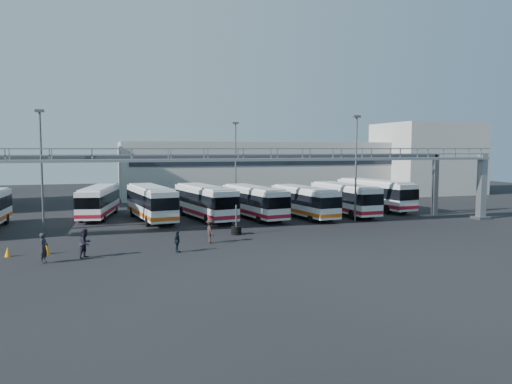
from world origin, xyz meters
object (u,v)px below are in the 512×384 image
object	(u,v)px
light_pole_left	(41,165)
bus_2	(99,201)
cone_left	(8,252)
cone_right	(47,248)
pedestrian_c	(211,231)
bus_7	(344,198)
pedestrian_a	(44,248)
light_pole_back	(236,160)
bus_3	(151,202)
bus_4	(205,201)
bus_8	(375,193)
pedestrian_b	(85,243)
light_pole_mid	(356,162)
tire_stack	(236,230)
bus_5	(254,201)
bus_6	(304,201)
pedestrian_d	(177,241)

from	to	relation	value
light_pole_left	bus_2	size ratio (longest dim) A/B	0.95
cone_left	cone_right	bearing A→B (deg)	3.16
pedestrian_c	bus_7	bearing A→B (deg)	-58.91
bus_2	pedestrian_a	xyz separation A→B (m)	(-3.11, -20.32, -0.82)
light_pole_back	bus_3	bearing A→B (deg)	-141.94
bus_4	cone_left	world-z (taller)	bus_4
pedestrian_c	cone_left	bearing A→B (deg)	89.81
bus_8	cone_left	distance (m)	38.99
bus_7	pedestrian_b	bearing A→B (deg)	-154.45
light_pole_mid	tire_stack	distance (m)	14.37
bus_5	pedestrian_b	size ratio (longest dim) A/B	5.71
bus_6	pedestrian_d	xyz separation A→B (m)	(-14.87, -13.51, -0.98)
pedestrian_c	pedestrian_d	world-z (taller)	pedestrian_c
light_pole_left	bus_4	bearing A→B (deg)	18.18
bus_5	bus_8	world-z (taller)	bus_8
bus_3	bus_7	world-z (taller)	bus_3
bus_2	cone_left	size ratio (longest dim) A/B	16.99
bus_3	pedestrian_a	size ratio (longest dim) A/B	6.02
bus_8	tire_stack	size ratio (longest dim) A/B	4.73
light_pole_left	light_pole_back	world-z (taller)	same
bus_4	cone_right	bearing A→B (deg)	-145.92
bus_2	pedestrian_d	distance (m)	20.21
bus_4	bus_8	world-z (taller)	bus_8
pedestrian_c	cone_right	xyz separation A→B (m)	(-11.32, -0.62, -0.54)
bus_6	bus_8	world-z (taller)	bus_8
bus_2	cone_left	xyz separation A→B (m)	(-5.60, -17.60, -1.45)
bus_2	pedestrian_c	xyz separation A→B (m)	(8.09, -16.85, -0.84)
light_pole_left	bus_4	distance (m)	15.63
bus_2	cone_right	distance (m)	17.82
bus_7	cone_right	bearing A→B (deg)	-159.95
bus_5	cone_left	xyz separation A→B (m)	(-20.61, -12.51, -1.47)
bus_6	bus_7	xyz separation A→B (m)	(4.97, 0.78, 0.08)
pedestrian_a	cone_right	xyz separation A→B (m)	(-0.12, 2.86, -0.57)
bus_2	bus_4	distance (m)	11.03
bus_5	bus_7	xyz separation A→B (m)	(10.05, -0.14, 0.03)
pedestrian_d	cone_right	world-z (taller)	pedestrian_d
light_pole_mid	bus_2	distance (m)	26.10
light_pole_mid	bus_3	world-z (taller)	light_pole_mid
bus_5	pedestrian_d	xyz separation A→B (m)	(-9.79, -14.42, -1.03)
bus_4	light_pole_back	bearing A→B (deg)	48.58
pedestrian_a	pedestrian_b	distance (m)	2.56
light_pole_mid	bus_7	size ratio (longest dim) A/B	0.93
bus_5	cone_right	size ratio (longest dim) A/B	14.40
light_pole_mid	cone_left	bearing A→B (deg)	-165.79
tire_stack	bus_2	bearing A→B (deg)	128.17
bus_8	pedestrian_d	distance (m)	30.33
bus_2	bus_6	bearing A→B (deg)	-5.66
light_pole_left	pedestrian_c	distance (m)	15.33
bus_4	bus_8	bearing A→B (deg)	-4.81
bus_2	cone_left	bearing A→B (deg)	-96.69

